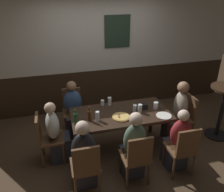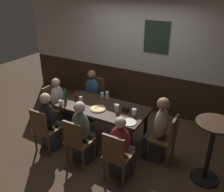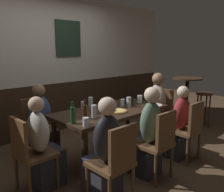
# 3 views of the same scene
# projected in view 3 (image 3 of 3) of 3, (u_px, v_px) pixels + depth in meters

# --- Properties ---
(ground_plane) EXTENTS (12.00, 12.00, 0.00)m
(ground_plane) POSITION_uv_depth(u_px,v_px,m) (111.00, 157.00, 3.61)
(ground_plane) COLOR #4C3826
(wall_back) EXTENTS (6.40, 0.13, 2.60)m
(wall_back) POSITION_uv_depth(u_px,v_px,m) (50.00, 65.00, 4.52)
(wall_back) COLOR #332316
(wall_back) RESTS_ON ground_plane
(dining_table) EXTENTS (1.68, 0.83, 0.74)m
(dining_table) POSITION_uv_depth(u_px,v_px,m) (111.00, 115.00, 3.49)
(dining_table) COLOR black
(dining_table) RESTS_ON ground_plane
(chair_right_near) EXTENTS (0.40, 0.40, 0.88)m
(chair_right_near) POSITION_uv_depth(u_px,v_px,m) (188.00, 128.00, 3.44)
(chair_right_near) COLOR brown
(chair_right_near) RESTS_ON ground_plane
(chair_left_near) EXTENTS (0.40, 0.40, 0.88)m
(chair_left_near) POSITION_uv_depth(u_px,v_px,m) (115.00, 160.00, 2.43)
(chair_left_near) COLOR brown
(chair_left_near) RESTS_ON ground_plane
(chair_head_east) EXTENTS (0.40, 0.40, 0.88)m
(chair_head_east) POSITION_uv_depth(u_px,v_px,m) (161.00, 111.00, 4.37)
(chair_head_east) COLOR brown
(chair_head_east) RESTS_ON ground_plane
(chair_head_west) EXTENTS (0.40, 0.40, 0.88)m
(chair_head_west) POSITION_uv_depth(u_px,v_px,m) (29.00, 151.00, 2.66)
(chair_head_west) COLOR brown
(chair_head_west) RESTS_ON ground_plane
(chair_mid_near) EXTENTS (0.40, 0.40, 0.88)m
(chair_mid_near) POSITION_uv_depth(u_px,v_px,m) (158.00, 141.00, 2.93)
(chair_mid_near) COLOR brown
(chair_mid_near) RESTS_ON ground_plane
(chair_left_far) EXTENTS (0.40, 0.40, 0.88)m
(chair_left_far) POSITION_uv_depth(u_px,v_px,m) (37.00, 124.00, 3.60)
(chair_left_far) COLOR brown
(chair_left_far) RESTS_ON ground_plane
(person_right_near) EXTENTS (0.34, 0.37, 1.08)m
(person_right_near) POSITION_uv_depth(u_px,v_px,m) (178.00, 128.00, 3.56)
(person_right_near) COLOR #2D2D38
(person_right_near) RESTS_ON ground_plane
(person_left_near) EXTENTS (0.34, 0.37, 1.13)m
(person_left_near) POSITION_uv_depth(u_px,v_px,m) (104.00, 157.00, 2.54)
(person_left_near) COLOR #2D2D38
(person_left_near) RESTS_ON ground_plane
(person_head_east) EXTENTS (0.37, 0.34, 1.19)m
(person_head_east) POSITION_uv_depth(u_px,v_px,m) (155.00, 112.00, 4.26)
(person_head_east) COLOR #2D2D38
(person_head_east) RESTS_ON ground_plane
(person_head_west) EXTENTS (0.37, 0.34, 1.09)m
(person_head_west) POSITION_uv_depth(u_px,v_px,m) (43.00, 150.00, 2.78)
(person_head_west) COLOR #2D2D38
(person_head_west) RESTS_ON ground_plane
(person_mid_near) EXTENTS (0.34, 0.37, 1.15)m
(person_mid_near) POSITION_uv_depth(u_px,v_px,m) (148.00, 139.00, 3.05)
(person_mid_near) COLOR #2D2D38
(person_mid_near) RESTS_ON ground_plane
(person_left_far) EXTENTS (0.34, 0.37, 1.11)m
(person_left_far) POSITION_uv_depth(u_px,v_px,m) (42.00, 128.00, 3.49)
(person_left_far) COLOR #2D2D38
(person_left_far) RESTS_ON ground_plane
(pizza) EXTENTS (0.30, 0.30, 0.03)m
(pizza) POSITION_uv_depth(u_px,v_px,m) (116.00, 111.00, 3.35)
(pizza) COLOR tan
(pizza) RESTS_ON dining_table
(beer_glass_tall) EXTENTS (0.06, 0.06, 0.12)m
(beer_glass_tall) POSITION_uv_depth(u_px,v_px,m) (122.00, 103.00, 3.65)
(beer_glass_tall) COLOR silver
(beer_glass_tall) RESTS_ON dining_table
(pint_glass_amber) EXTENTS (0.06, 0.06, 0.16)m
(pint_glass_amber) POSITION_uv_depth(u_px,v_px,m) (94.00, 112.00, 3.08)
(pint_glass_amber) COLOR silver
(pint_glass_amber) RESTS_ON dining_table
(pint_glass_pale) EXTENTS (0.07, 0.07, 0.15)m
(pint_glass_pale) POSITION_uv_depth(u_px,v_px,m) (91.00, 103.00, 3.61)
(pint_glass_pale) COLOR silver
(pint_glass_pale) RESTS_ON dining_table
(beer_glass_half) EXTENTS (0.07, 0.07, 0.10)m
(beer_glass_half) POSITION_uv_depth(u_px,v_px,m) (86.00, 123.00, 2.71)
(beer_glass_half) COLOR silver
(beer_glass_half) RESTS_ON dining_table
(pint_glass_stout) EXTENTS (0.07, 0.07, 0.15)m
(pint_glass_stout) POSITION_uv_depth(u_px,v_px,m) (129.00, 102.00, 3.64)
(pint_glass_stout) COLOR silver
(pint_glass_stout) RESTS_ON dining_table
(tumbler_short) EXTENTS (0.07, 0.07, 0.10)m
(tumbler_short) POSITION_uv_depth(u_px,v_px,m) (83.00, 105.00, 3.54)
(tumbler_short) COLOR silver
(tumbler_short) RESTS_ON dining_table
(highball_clear) EXTENTS (0.08, 0.08, 0.13)m
(highball_clear) POSITION_uv_depth(u_px,v_px,m) (140.00, 99.00, 3.89)
(highball_clear) COLOR silver
(highball_clear) RESTS_ON dining_table
(beer_bottle_green) EXTENTS (0.06, 0.06, 0.27)m
(beer_bottle_green) POSITION_uv_depth(u_px,v_px,m) (73.00, 115.00, 2.81)
(beer_bottle_green) COLOR #194723
(beer_bottle_green) RESTS_ON dining_table
(beer_bottle_brown) EXTENTS (0.06, 0.06, 0.24)m
(beer_bottle_brown) POSITION_uv_depth(u_px,v_px,m) (85.00, 111.00, 3.00)
(beer_bottle_brown) COLOR #42230F
(beer_bottle_brown) RESTS_ON dining_table
(plate_white_large) EXTENTS (0.25, 0.25, 0.01)m
(plate_white_large) POSITION_uv_depth(u_px,v_px,m) (154.00, 105.00, 3.73)
(plate_white_large) COLOR white
(plate_white_large) RESTS_ON dining_table
(condiment_caddy) EXTENTS (0.11, 0.09, 0.09)m
(condiment_caddy) POSITION_uv_depth(u_px,v_px,m) (129.00, 101.00, 3.80)
(condiment_caddy) COLOR black
(condiment_caddy) RESTS_ON dining_table
(side_bar_table) EXTENTS (0.56, 0.56, 1.05)m
(side_bar_table) POSITION_uv_depth(u_px,v_px,m) (186.00, 100.00, 4.75)
(side_bar_table) COLOR black
(side_bar_table) RESTS_ON ground_plane
(bar_stool) EXTENTS (0.34, 0.34, 0.72)m
(bar_stool) POSITION_uv_depth(u_px,v_px,m) (204.00, 100.00, 4.97)
(bar_stool) COLOR #422B1C
(bar_stool) RESTS_ON ground_plane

